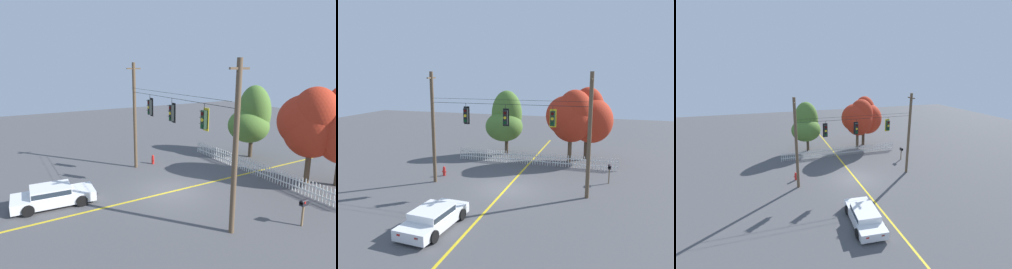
# 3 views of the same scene
# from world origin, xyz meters

# --- Properties ---
(ground) EXTENTS (80.00, 80.00, 0.00)m
(ground) POSITION_xyz_m (0.00, 0.00, 0.00)
(ground) COLOR #4C4C4F
(lane_centerline_stripe) EXTENTS (0.16, 36.00, 0.01)m
(lane_centerline_stripe) POSITION_xyz_m (0.00, 0.00, 0.00)
(lane_centerline_stripe) COLOR gold
(lane_centerline_stripe) RESTS_ON ground
(signal_support_span) EXTENTS (11.33, 1.10, 8.13)m
(signal_support_span) POSITION_xyz_m (0.00, -0.00, 4.16)
(signal_support_span) COLOR brown
(signal_support_span) RESTS_ON ground
(traffic_signal_eastbound_side) EXTENTS (0.43, 0.38, 1.49)m
(traffic_signal_eastbound_side) POSITION_xyz_m (-2.92, 0.01, 5.10)
(traffic_signal_eastbound_side) COLOR black
(traffic_signal_northbound_primary) EXTENTS (0.43, 0.38, 1.50)m
(traffic_signal_northbound_primary) POSITION_xyz_m (-0.02, 0.01, 5.07)
(traffic_signal_northbound_primary) COLOR black
(traffic_signal_northbound_secondary) EXTENTS (0.43, 0.38, 1.42)m
(traffic_signal_northbound_secondary) POSITION_xyz_m (3.17, 0.01, 5.14)
(traffic_signal_northbound_secondary) COLOR black
(white_picket_fence) EXTENTS (14.23, 0.06, 1.07)m
(white_picket_fence) POSITION_xyz_m (0.47, 6.84, 0.54)
(white_picket_fence) COLOR silver
(white_picket_fence) RESTS_ON ground
(autumn_maple_near_fence) EXTENTS (3.70, 3.44, 6.31)m
(autumn_maple_near_fence) POSITION_xyz_m (-3.15, 9.98, 3.37)
(autumn_maple_near_fence) COLOR #473828
(autumn_maple_near_fence) RESTS_ON ground
(autumn_maple_mid) EXTENTS (4.09, 3.53, 6.59)m
(autumn_maple_mid) POSITION_xyz_m (3.38, 8.50, 4.22)
(autumn_maple_mid) COLOR brown
(autumn_maple_mid) RESTS_ON ground
(autumn_oak_far_east) EXTENTS (4.59, 3.76, 6.77)m
(autumn_oak_far_east) POSITION_xyz_m (4.79, 9.75, 4.04)
(autumn_oak_far_east) COLOR #473828
(autumn_oak_far_east) RESTS_ON ground
(parked_car) EXTENTS (2.23, 4.60, 1.15)m
(parked_car) POSITION_xyz_m (-1.85, -6.84, 0.61)
(parked_car) COLOR white
(parked_car) RESTS_ON ground
(fire_hydrant) EXTENTS (0.38, 0.22, 0.76)m
(fire_hydrant) POSITION_xyz_m (-5.60, 1.55, 0.37)
(fire_hydrant) COLOR red
(fire_hydrant) RESTS_ON ground
(roadside_mailbox) EXTENTS (0.25, 0.44, 1.43)m
(roadside_mailbox) POSITION_xyz_m (6.88, 3.43, 1.16)
(roadside_mailbox) COLOR brown
(roadside_mailbox) RESTS_ON ground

